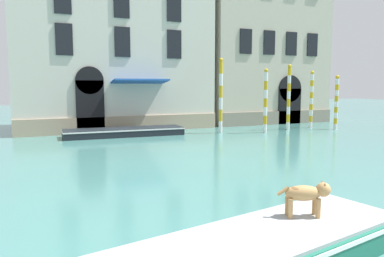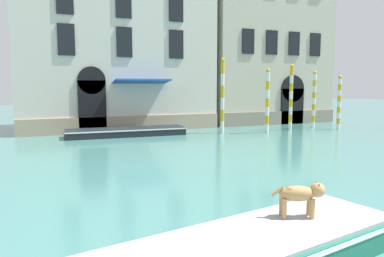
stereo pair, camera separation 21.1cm
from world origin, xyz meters
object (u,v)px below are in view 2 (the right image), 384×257
object	(u,v)px
boat_moored_near_palazzo	(126,132)
mooring_pole_4	(339,102)
mooring_pole_0	(314,99)
mooring_pole_1	(267,101)
dog_on_deck	(301,194)
boat_foreground	(241,253)
mooring_pole_3	(291,97)
mooring_pole_2	(222,96)

from	to	relation	value
boat_moored_near_palazzo	mooring_pole_4	distance (m)	14.35
mooring_pole_0	mooring_pole_1	bearing A→B (deg)	-167.11
dog_on_deck	boat_foreground	bearing A→B (deg)	-142.29
dog_on_deck	mooring_pole_4	world-z (taller)	mooring_pole_4
mooring_pole_3	boat_foreground	bearing A→B (deg)	-129.41
boat_foreground	mooring_pole_2	bearing A→B (deg)	53.13
boat_moored_near_palazzo	mooring_pole_4	xyz separation A→B (m)	(14.05, -2.43, 1.61)
mooring_pole_2	mooring_pole_4	world-z (taller)	mooring_pole_2
mooring_pole_1	mooring_pole_4	size ratio (longest dim) A/B	1.10
mooring_pole_1	dog_on_deck	bearing A→B (deg)	-121.75
mooring_pole_3	mooring_pole_4	bearing A→B (deg)	-19.55
mooring_pole_1	mooring_pole_4	bearing A→B (deg)	-4.12
dog_on_deck	mooring_pole_3	world-z (taller)	mooring_pole_3
boat_moored_near_palazzo	mooring_pole_1	world-z (taller)	mooring_pole_1
mooring_pole_2	boat_moored_near_palazzo	bearing A→B (deg)	169.95
mooring_pole_3	mooring_pole_0	bearing A→B (deg)	8.42
mooring_pole_3	mooring_pole_2	bearing A→B (deg)	176.87
boat_moored_near_palazzo	mooring_pole_1	bearing A→B (deg)	-11.39
mooring_pole_3	mooring_pole_4	world-z (taller)	mooring_pole_3
boat_moored_near_palazzo	mooring_pole_2	world-z (taller)	mooring_pole_2
mooring_pole_0	mooring_pole_4	bearing A→B (deg)	-57.95
mooring_pole_4	mooring_pole_0	bearing A→B (deg)	122.05
boat_moored_near_palazzo	mooring_pole_1	size ratio (longest dim) A/B	1.76
boat_foreground	mooring_pole_1	world-z (taller)	mooring_pole_1
boat_foreground	boat_moored_near_palazzo	size ratio (longest dim) A/B	0.96
boat_foreground	mooring_pole_1	size ratio (longest dim) A/B	1.68
dog_on_deck	boat_moored_near_palazzo	xyz separation A→B (m)	(0.35, 16.48, -0.75)
mooring_pole_0	mooring_pole_4	world-z (taller)	mooring_pole_0
dog_on_deck	mooring_pole_3	distance (m)	18.93
dog_on_deck	mooring_pole_1	distance (m)	17.01
mooring_pole_1	mooring_pole_3	world-z (taller)	mooring_pole_3
mooring_pole_0	mooring_pole_1	world-z (taller)	mooring_pole_1
mooring_pole_4	boat_moored_near_palazzo	bearing A→B (deg)	170.18
boat_foreground	boat_moored_near_palazzo	xyz separation A→B (m)	(1.87, 16.89, -0.05)
dog_on_deck	mooring_pole_3	size ratio (longest dim) A/B	0.22
mooring_pole_2	mooring_pole_3	bearing A→B (deg)	-3.13
boat_moored_near_palazzo	mooring_pole_3	xyz separation A→B (m)	(10.93, -1.32, 1.97)
mooring_pole_1	boat_moored_near_palazzo	bearing A→B (deg)	166.65
mooring_pole_0	dog_on_deck	bearing A→B (deg)	-131.08
boat_foreground	mooring_pole_3	bearing A→B (deg)	39.87
mooring_pole_3	mooring_pole_4	distance (m)	3.33
boat_foreground	mooring_pole_3	xyz separation A→B (m)	(12.79, 15.57, 1.92)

